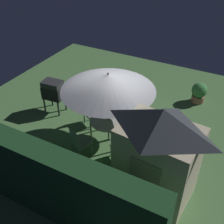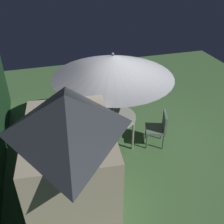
{
  "view_description": "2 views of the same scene",
  "coord_description": "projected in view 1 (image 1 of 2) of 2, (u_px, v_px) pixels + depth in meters",
  "views": [
    {
      "loc": [
        -3.26,
        6.39,
        5.81
      ],
      "look_at": [
        -0.07,
        0.39,
        0.92
      ],
      "focal_mm": 44.1,
      "sensor_mm": 36.0,
      "label": 1
    },
    {
      "loc": [
        -5.12,
        2.08,
        4.23
      ],
      "look_at": [
        -0.19,
        0.68,
        0.99
      ],
      "focal_mm": 41.76,
      "sensor_mm": 36.0,
      "label": 2
    }
  ],
  "objects": [
    {
      "name": "chair_toward_house",
      "position": [
        79.0,
        141.0,
        7.89
      ],
      "size": [
        0.61,
        0.61,
        0.9
      ],
      "color": "slate",
      "rests_on": "ground"
    },
    {
      "name": "patio_table",
      "position": [
        108.0,
        121.0,
        8.32
      ],
      "size": [
        1.12,
        1.12,
        0.79
      ],
      "color": "#B2ADA3",
      "rests_on": "ground"
    },
    {
      "name": "patio_umbrella",
      "position": [
        108.0,
        82.0,
        7.53
      ],
      "size": [
        2.68,
        2.68,
        2.38
      ],
      "color": "#4C4C51",
      "rests_on": "ground"
    },
    {
      "name": "chair_toward_hedge",
      "position": [
        91.0,
        110.0,
        9.14
      ],
      "size": [
        0.62,
        0.62,
        0.9
      ],
      "color": "slate",
      "rests_on": "ground"
    },
    {
      "name": "hedge_backdrop",
      "position": [
        44.0,
        181.0,
        6.13
      ],
      "size": [
        5.7,
        0.54,
        1.96
      ],
      "color": "#193D1E",
      "rests_on": "ground"
    },
    {
      "name": "ground_plane",
      "position": [
        116.0,
        128.0,
        9.21
      ],
      "size": [
        11.0,
        11.0,
        0.0
      ],
      "primitive_type": "plane",
      "color": "#47703D"
    },
    {
      "name": "potted_plant_by_shed",
      "position": [
        199.0,
        92.0,
        10.27
      ],
      "size": [
        0.57,
        0.57,
        0.79
      ],
      "color": "#936651",
      "rests_on": "ground"
    },
    {
      "name": "chair_near_shed",
      "position": [
        121.0,
        147.0,
        7.68
      ],
      "size": [
        0.65,
        0.65,
        0.9
      ],
      "color": "slate",
      "rests_on": "ground"
    },
    {
      "name": "chair_far_side",
      "position": [
        134.0,
        112.0,
        9.06
      ],
      "size": [
        0.59,
        0.59,
        0.9
      ],
      "color": "slate",
      "rests_on": "ground"
    },
    {
      "name": "bbq_grill",
      "position": [
        53.0,
        90.0,
        9.55
      ],
      "size": [
        0.75,
        0.57,
        1.2
      ],
      "color": "black",
      "rests_on": "ground"
    },
    {
      "name": "garden_shed",
      "position": [
        158.0,
        155.0,
        6.33
      ],
      "size": [
        1.98,
        1.51,
        2.59
      ],
      "color": "#C6B793",
      "rests_on": "ground"
    }
  ]
}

